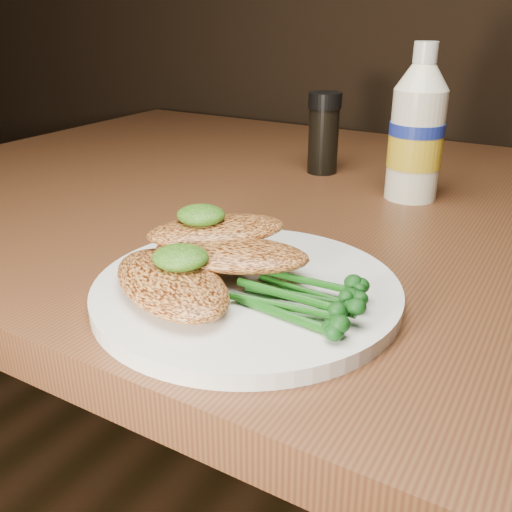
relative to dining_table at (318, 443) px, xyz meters
The scene contains 10 objects.
dining_table is the anchor object (origin of this frame).
plate 0.47m from the dining_table, 80.83° to the right, with size 0.24×0.24×0.01m, color white.
chicken_front 0.51m from the dining_table, 89.16° to the right, with size 0.13×0.07×0.02m, color #CB8240.
chicken_mid 0.48m from the dining_table, 84.65° to the right, with size 0.13×0.06×0.02m, color #CB8240.
chicken_back 0.48m from the dining_table, 90.90° to the right, with size 0.12×0.06×0.02m, color #CB8240.
pesto_front 0.51m from the dining_table, 89.07° to the right, with size 0.04×0.04×0.02m, color black.
pesto_back 0.49m from the dining_table, 93.38° to the right, with size 0.04×0.04×0.02m, color black.
broccolini_bundle 0.49m from the dining_table, 71.47° to the right, with size 0.12×0.09×0.02m, color #144B10, non-canonical shape.
mayo_bottle 0.47m from the dining_table, 33.61° to the left, with size 0.06×0.06×0.18m, color white, non-canonical shape.
pepper_grinder 0.45m from the dining_table, 120.18° to the left, with size 0.04×0.04×0.11m, color black, non-canonical shape.
Camera 1 is at (0.25, 0.44, 0.96)m, focal length 40.05 mm.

